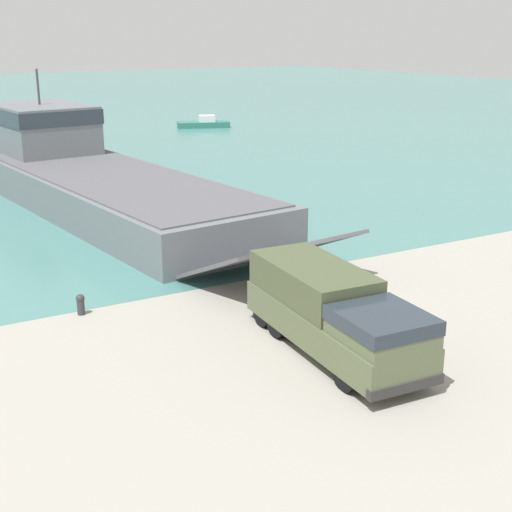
{
  "coord_description": "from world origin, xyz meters",
  "views": [
    {
      "loc": [
        -15.32,
        -20.91,
        10.16
      ],
      "look_at": [
        -2.38,
        1.89,
        1.97
      ],
      "focal_mm": 50.0,
      "sensor_mm": 36.0,
      "label": 1
    }
  ],
  "objects_px": {
    "moored_boat_b": "(73,121)",
    "military_truck": "(334,312)",
    "landing_craft": "(86,171)",
    "moored_boat_a": "(204,123)",
    "soldier_on_ramp": "(368,294)",
    "mooring_bollard": "(81,304)"
  },
  "relations": [
    {
      "from": "military_truck",
      "to": "moored_boat_a",
      "type": "relative_size",
      "value": 1.3
    },
    {
      "from": "military_truck",
      "to": "moored_boat_a",
      "type": "height_order",
      "value": "military_truck"
    },
    {
      "from": "moored_boat_b",
      "to": "landing_craft",
      "type": "bearing_deg",
      "value": -72.87
    },
    {
      "from": "soldier_on_ramp",
      "to": "moored_boat_b",
      "type": "bearing_deg",
      "value": 64.97
    },
    {
      "from": "moored_boat_a",
      "to": "mooring_bollard",
      "type": "distance_m",
      "value": 56.55
    },
    {
      "from": "landing_craft",
      "to": "moored_boat_b",
      "type": "height_order",
      "value": "landing_craft"
    },
    {
      "from": "moored_boat_a",
      "to": "moored_boat_b",
      "type": "distance_m",
      "value": 15.75
    },
    {
      "from": "landing_craft",
      "to": "soldier_on_ramp",
      "type": "height_order",
      "value": "landing_craft"
    },
    {
      "from": "military_truck",
      "to": "mooring_bollard",
      "type": "xyz_separation_m",
      "value": [
        -6.36,
        7.42,
        -0.99
      ]
    },
    {
      "from": "military_truck",
      "to": "soldier_on_ramp",
      "type": "xyz_separation_m",
      "value": [
        2.73,
        1.69,
        -0.41
      ]
    },
    {
      "from": "moored_boat_b",
      "to": "military_truck",
      "type": "bearing_deg",
      "value": -66.93
    },
    {
      "from": "soldier_on_ramp",
      "to": "moored_boat_a",
      "type": "xyz_separation_m",
      "value": [
        19.44,
        54.56,
        -0.57
      ]
    },
    {
      "from": "mooring_bollard",
      "to": "moored_boat_a",
      "type": "bearing_deg",
      "value": 59.71
    },
    {
      "from": "soldier_on_ramp",
      "to": "moored_boat_a",
      "type": "bearing_deg",
      "value": 51.74
    },
    {
      "from": "moored_boat_b",
      "to": "mooring_bollard",
      "type": "bearing_deg",
      "value": -73.89
    },
    {
      "from": "landing_craft",
      "to": "moored_boat_a",
      "type": "height_order",
      "value": "landing_craft"
    },
    {
      "from": "landing_craft",
      "to": "mooring_bollard",
      "type": "relative_size",
      "value": 41.75
    },
    {
      "from": "landing_craft",
      "to": "moored_boat_b",
      "type": "xyz_separation_m",
      "value": [
        10.31,
        39.96,
        -1.49
      ]
    },
    {
      "from": "landing_craft",
      "to": "moored_boat_b",
      "type": "distance_m",
      "value": 41.29
    },
    {
      "from": "moored_boat_b",
      "to": "mooring_bollard",
      "type": "height_order",
      "value": "moored_boat_b"
    },
    {
      "from": "military_truck",
      "to": "moored_boat_b",
      "type": "relative_size",
      "value": 0.96
    },
    {
      "from": "moored_boat_a",
      "to": "moored_boat_b",
      "type": "bearing_deg",
      "value": 69.76
    }
  ]
}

